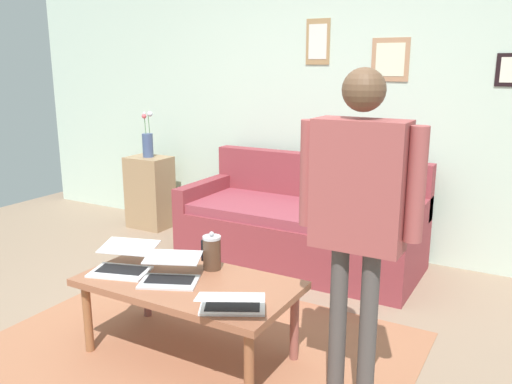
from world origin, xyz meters
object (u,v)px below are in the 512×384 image
at_px(laptop_left, 171,273).
at_px(person_standing, 359,201).
at_px(coffee_table, 189,288).
at_px(flower_vase, 148,142).
at_px(laptop_center, 232,302).
at_px(couch, 301,227).
at_px(french_press, 212,252).
at_px(side_shelf, 150,192).
at_px(laptop_right, 123,263).

bearing_deg(laptop_left, person_standing, -177.45).
relative_size(coffee_table, flower_vase, 2.66).
distance_m(coffee_table, laptop_center, 0.47).
distance_m(couch, french_press, 1.48).
height_order(coffee_table, laptop_center, laptop_center).
height_order(laptop_left, person_standing, person_standing).
xyz_separation_m(flower_vase, person_standing, (-2.80, 1.82, 0.17)).
xyz_separation_m(coffee_table, laptop_center, (-0.41, 0.20, 0.09)).
relative_size(side_shelf, person_standing, 0.45).
bearing_deg(couch, laptop_left, 89.22).
bearing_deg(side_shelf, laptop_right, 126.88).
bearing_deg(laptop_right, couch, -101.79).
distance_m(laptop_left, french_press, 0.28).
bearing_deg(laptop_center, french_press, -45.97).
distance_m(laptop_center, laptop_right, 0.85).
xyz_separation_m(coffee_table, laptop_right, (0.42, 0.06, 0.09)).
bearing_deg(coffee_table, person_standing, -179.80).
bearing_deg(person_standing, laptop_right, 2.70).
bearing_deg(couch, laptop_center, 104.41).
relative_size(french_press, person_standing, 0.14).
relative_size(laptop_left, flower_vase, 0.90).
height_order(laptop_left, french_press, french_press).
distance_m(laptop_left, laptop_right, 0.34).
relative_size(laptop_center, side_shelf, 0.63).
xyz_separation_m(laptop_center, french_press, (0.39, -0.40, 0.06)).
distance_m(laptop_center, person_standing, 0.79).
relative_size(couch, person_standing, 1.20).
xyz_separation_m(laptop_right, french_press, (-0.44, -0.27, 0.06)).
xyz_separation_m(couch, laptop_left, (0.02, 1.70, 0.20)).
bearing_deg(flower_vase, side_shelf, -10.99).
bearing_deg(laptop_left, flower_vase, -46.85).
height_order(french_press, side_shelf, side_shelf).
height_order(laptop_right, french_press, french_press).
distance_m(laptop_left, side_shelf, 2.56).
xyz_separation_m(french_press, flower_vase, (1.86, -1.61, 0.31)).
bearing_deg(coffee_table, flower_vase, -44.76).
xyz_separation_m(laptop_right, flower_vase, (1.41, -1.88, 0.37)).
relative_size(coffee_table, french_press, 5.26).
height_order(laptop_right, person_standing, person_standing).
bearing_deg(person_standing, laptop_center, 19.89).
bearing_deg(flower_vase, couch, 174.81).
relative_size(flower_vase, person_standing, 0.28).
relative_size(couch, french_press, 8.48).
distance_m(side_shelf, person_standing, 3.41).
distance_m(coffee_table, person_standing, 1.15).
distance_m(laptop_left, laptop_center, 0.52).
distance_m(couch, side_shelf, 1.78).
bearing_deg(laptop_left, french_press, -113.27).
distance_m(laptop_right, french_press, 0.52).
bearing_deg(laptop_center, couch, -75.59).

